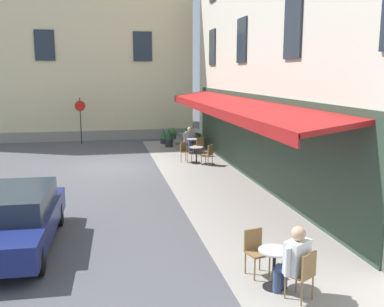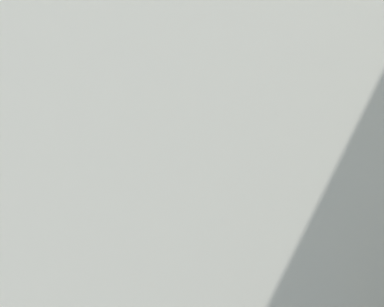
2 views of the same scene
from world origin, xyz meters
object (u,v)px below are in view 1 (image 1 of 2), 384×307
Objects in this scene: potted_plant_mid_terrace at (164,136)px; cafe_table_near_entrance at (193,144)px; cafe_chair_wicker_under_awning at (199,145)px; cafe_table_streetside at (196,153)px; cafe_chair_wicker_by_window at (185,150)px; seated_patron_in_white at (294,259)px; cafe_chair_wicker_corner_right at (189,141)px; cafe_chair_wicker_kerbside at (255,248)px; cafe_chair_wicker_facing_street at (304,272)px; seated_companion_in_grey at (190,139)px; cafe_table_mid_terrace at (274,263)px; potted_plant_by_steps at (172,134)px; parked_car_navy at (13,218)px; potted_plant_entrance_right at (188,134)px; no_parking_sign at (80,112)px; potted_plant_under_sign at (197,139)px; potted_plant_entrance_left at (169,138)px; cafe_chair_wicker_back_row at (209,153)px.

cafe_table_near_entrance is at bearing -164.45° from potted_plant_mid_terrace.
cafe_chair_wicker_under_awning reaches higher than cafe_table_near_entrance.
cafe_table_streetside is (-2.42, 0.33, 0.00)m from cafe_table_near_entrance.
potted_plant_mid_terrace is at bearing 2.16° from cafe_chair_wicker_by_window.
seated_patron_in_white reaches higher than cafe_table_near_entrance.
cafe_chair_wicker_corner_right is 1.00× the size of cafe_chair_wicker_kerbside.
cafe_chair_wicker_facing_street reaches higher than cafe_table_streetside.
cafe_chair_wicker_facing_street is 14.80m from seated_companion_in_grey.
cafe_table_mid_terrace is 0.82× the size of cafe_chair_wicker_facing_street.
potted_plant_by_steps is at bearing 6.90° from cafe_chair_wicker_under_awning.
cafe_chair_wicker_by_window is 10.53m from parked_car_navy.
potted_plant_entrance_right is at bearing -67.87° from potted_plant_mid_terrace.
parked_car_navy reaches higher than cafe_chair_wicker_by_window.
no_parking_sign is 6.25m from potted_plant_entrance_right.
cafe_chair_wicker_by_window is 1.03× the size of potted_plant_mid_terrace.
potted_plant_under_sign is (15.76, -1.49, -0.04)m from cafe_chair_wicker_facing_street.
cafe_chair_wicker_kerbside is (-12.59, 1.64, 0.00)m from cafe_chair_wicker_under_awning.
potted_plant_entrance_right is (17.27, -1.99, -0.11)m from cafe_chair_wicker_kerbside.
cafe_chair_wicker_kerbside and cafe_chair_wicker_facing_street have the same top height.
seated_patron_in_white is 16.44m from potted_plant_entrance_left.
potted_plant_entrance_left is at bearing 20.50° from cafe_table_near_entrance.
potted_plant_under_sign is (4.28, -0.39, -0.04)m from cafe_chair_wicker_back_row.
cafe_table_mid_terrace is 18.63m from no_parking_sign.
potted_plant_by_steps is (0.67, -0.58, -0.01)m from potted_plant_mid_terrace.
seated_patron_in_white is at bearing 175.58° from cafe_table_near_entrance.
cafe_table_near_entrance is at bearing -7.88° from cafe_table_streetside.
parked_car_navy reaches higher than potted_plant_mid_terrace.
no_parking_sign is 15.19m from parked_car_navy.
no_parking_sign reaches higher than potted_plant_entrance_left.
potted_plant_entrance_right is at bearing -24.90° from parked_car_navy.
cafe_chair_wicker_back_row is 4.30m from potted_plant_under_sign.
parked_car_navy is at bearing 159.24° from potted_plant_mid_terrace.
parked_car_navy is at bearing 57.91° from seated_patron_in_white.
potted_plant_mid_terrace is at bearing 112.13° from potted_plant_entrance_right.
no_parking_sign reaches higher than cafe_chair_wicker_by_window.
seated_companion_in_grey reaches higher than cafe_table_mid_terrace.
cafe_chair_wicker_corner_right is 2.98m from potted_plant_mid_terrace.
seated_patron_in_white is at bearing -149.34° from cafe_table_mid_terrace.
seated_companion_in_grey is at bearing -5.90° from cafe_chair_wicker_kerbside.
seated_patron_in_white reaches higher than cafe_chair_wicker_kerbside.
seated_patron_in_white is at bearing -166.39° from no_parking_sign.
parked_car_navy is at bearing 59.77° from cafe_table_mid_terrace.
cafe_table_mid_terrace is 0.93× the size of potted_plant_by_steps.
potted_plant_entrance_left is (2.28, 0.85, 0.02)m from cafe_table_near_entrance.
cafe_chair_wicker_corner_right is at bearing -15.04° from cafe_chair_wicker_by_window.
potted_plant_by_steps is (4.14, 0.38, -0.07)m from cafe_table_near_entrance.
cafe_chair_wicker_kerbside reaches higher than potted_plant_entrance_right.
parked_car_navy reaches higher than cafe_chair_wicker_back_row.
no_parking_sign is 2.47× the size of potted_plant_entrance_left.
parked_car_navy is (2.35, 4.94, 0.16)m from cafe_chair_wicker_kerbside.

